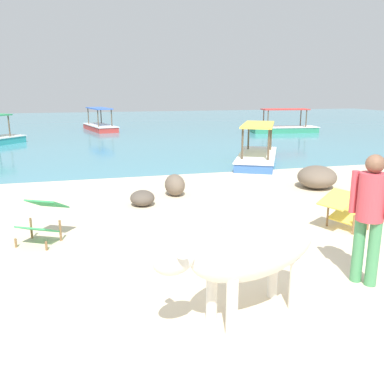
{
  "coord_description": "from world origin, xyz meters",
  "views": [
    {
      "loc": [
        -2.0,
        -4.14,
        2.4
      ],
      "look_at": [
        -0.1,
        3.0,
        0.55
      ],
      "focal_mm": 38.82,
      "sensor_mm": 36.0,
      "label": 1
    }
  ],
  "objects_px": {
    "deck_chair_far": "(343,208)",
    "boat_blue": "(257,155)",
    "deck_chair_near": "(43,217)",
    "boat_red": "(100,126)",
    "cow": "(252,249)",
    "boat_green": "(284,127)",
    "person_standing": "(370,210)"
  },
  "relations": [
    {
      "from": "cow",
      "to": "deck_chair_far",
      "type": "relative_size",
      "value": 2.27
    },
    {
      "from": "person_standing",
      "to": "boat_red",
      "type": "relative_size",
      "value": 0.42
    },
    {
      "from": "deck_chair_near",
      "to": "cow",
      "type": "bearing_deg",
      "value": 66.0
    },
    {
      "from": "deck_chair_far",
      "to": "cow",
      "type": "bearing_deg",
      "value": -159.64
    },
    {
      "from": "boat_green",
      "to": "boat_red",
      "type": "height_order",
      "value": "same"
    },
    {
      "from": "person_standing",
      "to": "boat_red",
      "type": "bearing_deg",
      "value": -117.4
    },
    {
      "from": "deck_chair_far",
      "to": "boat_green",
      "type": "distance_m",
      "value": 16.52
    },
    {
      "from": "cow",
      "to": "deck_chair_near",
      "type": "relative_size",
      "value": 2.21
    },
    {
      "from": "deck_chair_near",
      "to": "boat_red",
      "type": "distance_m",
      "value": 18.25
    },
    {
      "from": "deck_chair_near",
      "to": "boat_blue",
      "type": "xyz_separation_m",
      "value": [
        6.13,
        5.66,
        -0.13
      ]
    },
    {
      "from": "deck_chair_far",
      "to": "boat_blue",
      "type": "xyz_separation_m",
      "value": [
        1.24,
        6.43,
        -0.13
      ]
    },
    {
      "from": "deck_chair_near",
      "to": "boat_blue",
      "type": "relative_size",
      "value": 0.24
    },
    {
      "from": "boat_green",
      "to": "boat_blue",
      "type": "bearing_deg",
      "value": -114.99
    },
    {
      "from": "cow",
      "to": "person_standing",
      "type": "xyz_separation_m",
      "value": [
        1.66,
        0.35,
        0.19
      ]
    },
    {
      "from": "boat_blue",
      "to": "boat_red",
      "type": "bearing_deg",
      "value": -133.5
    },
    {
      "from": "deck_chair_far",
      "to": "boat_green",
      "type": "height_order",
      "value": "boat_green"
    },
    {
      "from": "person_standing",
      "to": "boat_blue",
      "type": "relative_size",
      "value": 0.43
    },
    {
      "from": "boat_green",
      "to": "cow",
      "type": "bearing_deg",
      "value": -111.23
    },
    {
      "from": "deck_chair_far",
      "to": "deck_chair_near",
      "type": "bearing_deg",
      "value": 151.65
    },
    {
      "from": "deck_chair_near",
      "to": "person_standing",
      "type": "distance_m",
      "value": 4.76
    },
    {
      "from": "boat_red",
      "to": "boat_blue",
      "type": "bearing_deg",
      "value": 6.61
    },
    {
      "from": "deck_chair_near",
      "to": "boat_red",
      "type": "xyz_separation_m",
      "value": [
        1.76,
        18.17,
        -0.13
      ]
    },
    {
      "from": "deck_chair_far",
      "to": "boat_blue",
      "type": "distance_m",
      "value": 6.54
    },
    {
      "from": "cow",
      "to": "deck_chair_far",
      "type": "distance_m",
      "value": 3.41
    },
    {
      "from": "person_standing",
      "to": "boat_red",
      "type": "distance_m",
      "value": 20.88
    },
    {
      "from": "person_standing",
      "to": "boat_green",
      "type": "relative_size",
      "value": 0.43
    },
    {
      "from": "cow",
      "to": "boat_red",
      "type": "distance_m",
      "value": 21.12
    },
    {
      "from": "deck_chair_near",
      "to": "boat_blue",
      "type": "height_order",
      "value": "boat_blue"
    },
    {
      "from": "deck_chair_far",
      "to": "boat_green",
      "type": "relative_size",
      "value": 0.24
    },
    {
      "from": "deck_chair_near",
      "to": "boat_blue",
      "type": "bearing_deg",
      "value": 160.76
    },
    {
      "from": "person_standing",
      "to": "boat_blue",
      "type": "bearing_deg",
      "value": -138.21
    },
    {
      "from": "deck_chair_near",
      "to": "boat_green",
      "type": "distance_m",
      "value": 18.43
    }
  ]
}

